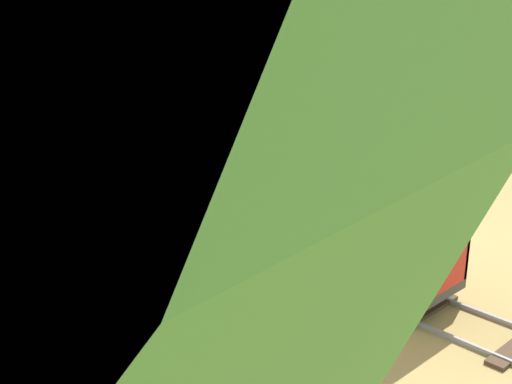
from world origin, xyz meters
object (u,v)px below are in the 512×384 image
(park_bench, at_px, (343,154))
(conductor_person, at_px, (147,158))
(locomotive, at_px, (199,180))
(passenger_car, at_px, (333,230))

(park_bench, bearing_deg, conductor_person, -176.03)
(locomotive, xyz_separation_m, park_bench, (2.33, -0.14, -0.07))
(conductor_person, bearing_deg, locomotive, 21.80)
(locomotive, xyz_separation_m, passenger_car, (0.00, -1.93, -0.06))
(passenger_car, xyz_separation_m, conductor_person, (-0.90, 1.57, 0.53))
(locomotive, distance_m, park_bench, 2.33)
(passenger_car, height_order, conductor_person, conductor_person)
(locomotive, bearing_deg, park_bench, -3.32)
(conductor_person, xyz_separation_m, park_bench, (3.23, 0.22, -0.54))
(locomotive, bearing_deg, conductor_person, -158.20)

